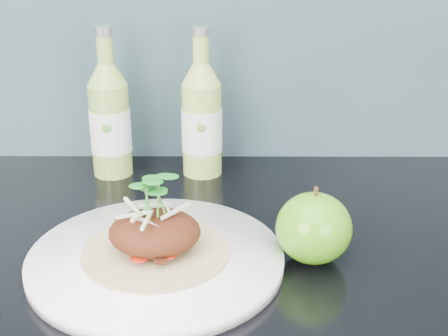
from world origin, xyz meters
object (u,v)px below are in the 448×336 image
at_px(dinner_plate, 156,259).
at_px(cider_bottle_left, 110,120).
at_px(cider_bottle_right, 202,120).
at_px(green_apple, 314,228).

xyz_separation_m(dinner_plate, cider_bottle_left, (-0.10, 0.28, 0.08)).
relative_size(dinner_plate, cider_bottle_left, 1.34).
relative_size(cider_bottle_left, cider_bottle_right, 1.00).
bearing_deg(green_apple, cider_bottle_right, 117.70).
height_order(cider_bottle_left, cider_bottle_right, same).
bearing_deg(dinner_plate, cider_bottle_left, 109.23).
bearing_deg(green_apple, cider_bottle_left, 136.75).
bearing_deg(cider_bottle_left, cider_bottle_right, 23.03).
relative_size(dinner_plate, green_apple, 2.65).
bearing_deg(dinner_plate, green_apple, 4.28).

